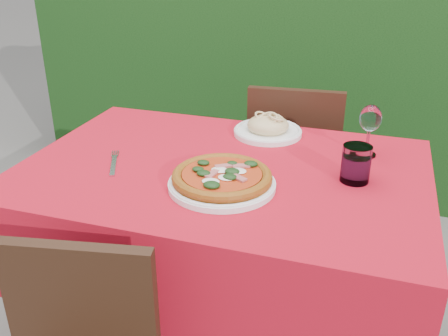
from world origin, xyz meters
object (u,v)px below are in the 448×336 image
(pizza_plate, at_px, (222,179))
(water_glass, at_px, (356,165))
(chair_far, at_px, (294,164))
(pasta_plate, at_px, (268,128))
(wine_glass, at_px, (370,120))
(fork, at_px, (113,165))

(pizza_plate, bearing_deg, water_glass, 23.97)
(chair_far, bearing_deg, water_glass, 109.51)
(water_glass, bearing_deg, pizza_plate, -156.03)
(pasta_plate, bearing_deg, chair_far, 81.53)
(chair_far, height_order, wine_glass, wine_glass)
(pasta_plate, bearing_deg, pizza_plate, -93.63)
(chair_far, xyz_separation_m, pasta_plate, (-0.05, -0.33, 0.28))
(pizza_plate, bearing_deg, pasta_plate, 86.37)
(fork, bearing_deg, wine_glass, -1.86)
(chair_far, distance_m, pizza_plate, 0.84)
(water_glass, distance_m, fork, 0.74)
(pizza_plate, xyz_separation_m, fork, (-0.37, 0.03, -0.02))
(wine_glass, bearing_deg, pizza_plate, -136.22)
(pizza_plate, bearing_deg, wine_glass, 43.78)
(pizza_plate, bearing_deg, chair_far, 84.30)
(water_glass, bearing_deg, chair_far, 114.28)
(water_glass, relative_size, fork, 0.54)
(pizza_plate, bearing_deg, fork, 175.04)
(pasta_plate, xyz_separation_m, water_glass, (0.33, -0.29, 0.03))
(water_glass, bearing_deg, wine_glass, 83.85)
(pasta_plate, relative_size, fork, 1.19)
(pasta_plate, relative_size, water_glass, 2.22)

